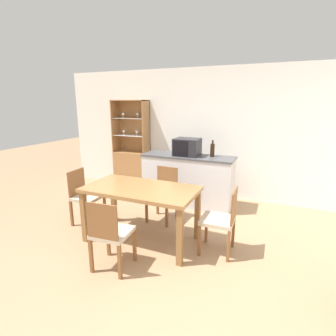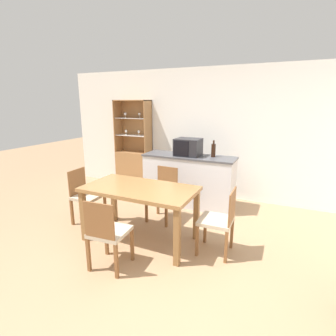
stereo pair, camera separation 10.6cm
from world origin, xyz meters
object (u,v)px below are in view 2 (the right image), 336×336
dining_chair_head_far (163,194)px  dining_chair_side_right_far (219,221)px  dining_chair_head_near (108,233)px  wine_bottle (213,150)px  dining_table (140,194)px  display_cabinet (134,162)px  microwave (188,147)px  dining_chair_side_left_far (86,196)px

dining_chair_head_far → dining_chair_side_right_far: (1.07, -0.60, 0.00)m
dining_chair_head_near → wine_bottle: wine_bottle is taller
dining_chair_head_far → dining_table: bearing=93.4°
dining_chair_head_near → wine_bottle: 2.46m
dining_table → dining_chair_head_near: bearing=-89.7°
display_cabinet → microwave: 1.65m
dining_table → microwave: 1.59m
dining_table → dining_chair_side_right_far: dining_chair_side_right_far is taller
dining_chair_side_left_far → dining_chair_head_far: bearing=117.2°
dining_chair_side_left_far → dining_table: bearing=81.7°
dining_chair_head_near → microwave: (0.12, 2.25, 0.65)m
dining_chair_side_left_far → microwave: 1.96m
dining_table → microwave: (0.12, 1.52, 0.42)m
dining_chair_head_far → display_cabinet: bearing=-40.2°
dining_chair_head_far → wine_bottle: (0.57, 0.87, 0.62)m
dining_chair_side_left_far → wine_bottle: (1.65, 1.47, 0.62)m
wine_bottle → dining_table: bearing=-109.8°
dining_chair_head_far → dining_chair_side_left_far: size_ratio=1.00×
dining_table → display_cabinet: bearing=123.9°
microwave → dining_chair_head_near: bearing=-93.0°
dining_chair_side_right_far → dining_chair_head_near: bearing=127.3°
dining_chair_head_near → dining_chair_side_left_far: size_ratio=1.00×
dining_chair_head_near → microwave: microwave is taller
dining_chair_head_far → dining_chair_head_near: size_ratio=1.00×
dining_chair_head_far → dining_chair_head_near: (0.00, -1.44, 0.00)m
dining_table → dining_chair_head_far: 0.76m
display_cabinet → dining_chair_side_right_far: size_ratio=2.24×
microwave → display_cabinet: bearing=161.2°
wine_bottle → dining_chair_head_far: bearing=-123.2°
dining_table → microwave: microwave is taller
dining_table → dining_chair_head_near: size_ratio=1.76×
display_cabinet → microwave: (1.48, -0.51, 0.53)m
display_cabinet → dining_chair_side_right_far: bearing=-38.0°
dining_chair_head_near → microwave: bearing=82.5°
dining_table → dining_chair_side_left_far: size_ratio=1.76×
dining_chair_side_left_far → microwave: bearing=137.6°
dining_table → dining_chair_side_left_far: dining_chair_side_left_far is taller
display_cabinet → dining_chair_head_far: size_ratio=2.24×
dining_chair_side_left_far → microwave: microwave is taller
dining_chair_side_right_far → wine_bottle: bearing=18.0°
dining_chair_side_right_far → microwave: 1.82m
microwave → wine_bottle: bearing=8.9°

